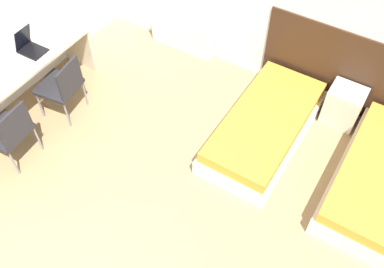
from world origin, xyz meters
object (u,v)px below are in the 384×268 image
(bed_near_door, at_px, (379,178))
(chair_near_laptop, at_px, (62,85))
(nightstand, at_px, (343,106))
(laptop, at_px, (29,46))
(chair_near_notebook, at_px, (9,130))
(bed_near_window, at_px, (265,127))

(bed_near_door, relative_size, chair_near_laptop, 2.21)
(nightstand, height_order, laptop, laptop)
(chair_near_laptop, height_order, chair_near_notebook, same)
(bed_near_window, bearing_deg, chair_near_notebook, -142.02)
(chair_near_notebook, bearing_deg, nightstand, 36.67)
(bed_near_window, height_order, nightstand, nightstand)
(bed_near_door, distance_m, chair_near_notebook, 4.12)
(bed_near_window, distance_m, bed_near_door, 1.39)
(nightstand, distance_m, chair_near_notebook, 3.94)
(chair_near_notebook, bearing_deg, laptop, 114.76)
(bed_near_window, distance_m, laptop, 3.00)
(bed_near_door, height_order, nightstand, nightstand)
(nightstand, xyz_separation_m, chair_near_notebook, (-2.99, -2.55, 0.23))
(nightstand, xyz_separation_m, chair_near_laptop, (-3.00, -1.71, 0.23))
(laptop, bearing_deg, chair_near_laptop, -11.44)
(bed_near_door, bearing_deg, nightstand, 132.62)
(bed_near_window, height_order, chair_near_notebook, chair_near_notebook)
(bed_near_window, bearing_deg, laptop, -162.91)
(bed_near_door, relative_size, laptop, 5.80)
(chair_near_notebook, relative_size, laptop, 2.62)
(chair_near_notebook, bearing_deg, chair_near_laptop, 86.28)
(chair_near_laptop, xyz_separation_m, laptop, (-0.51, 0.09, 0.31))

